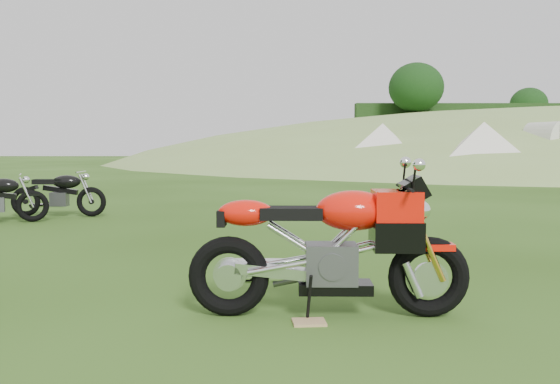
{
  "coord_description": "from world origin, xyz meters",
  "views": [
    {
      "loc": [
        0.18,
        -6.08,
        1.46
      ],
      "look_at": [
        0.22,
        0.4,
        0.94
      ],
      "focal_mm": 40.0,
      "sensor_mm": 36.0,
      "label": 1
    }
  ],
  "objects_px": {
    "plywood_board": "(309,322)",
    "tent_mid": "(382,148)",
    "vintage_moto_d": "(58,192)",
    "tent_right": "(484,149)",
    "sport_motorcycle": "(329,237)"
  },
  "relations": [
    {
      "from": "plywood_board",
      "to": "tent_right",
      "type": "xyz_separation_m",
      "value": [
        7.93,
        19.69,
        1.19
      ]
    },
    {
      "from": "tent_mid",
      "to": "tent_right",
      "type": "bearing_deg",
      "value": -27.85
    },
    {
      "from": "sport_motorcycle",
      "to": "tent_mid",
      "type": "relative_size",
      "value": 0.8
    },
    {
      "from": "sport_motorcycle",
      "to": "plywood_board",
      "type": "bearing_deg",
      "value": -126.87
    },
    {
      "from": "tent_mid",
      "to": "vintage_moto_d",
      "type": "bearing_deg",
      "value": -106.53
    },
    {
      "from": "plywood_board",
      "to": "vintage_moto_d",
      "type": "height_order",
      "value": "vintage_moto_d"
    },
    {
      "from": "sport_motorcycle",
      "to": "vintage_moto_d",
      "type": "height_order",
      "value": "sport_motorcycle"
    },
    {
      "from": "plywood_board",
      "to": "tent_mid",
      "type": "height_order",
      "value": "tent_mid"
    },
    {
      "from": "sport_motorcycle",
      "to": "tent_right",
      "type": "height_order",
      "value": "tent_right"
    },
    {
      "from": "sport_motorcycle",
      "to": "plywood_board",
      "type": "height_order",
      "value": "sport_motorcycle"
    },
    {
      "from": "vintage_moto_d",
      "to": "tent_right",
      "type": "xyz_separation_m",
      "value": [
        12.46,
        12.44,
        0.72
      ]
    },
    {
      "from": "tent_mid",
      "to": "sport_motorcycle",
      "type": "bearing_deg",
      "value": -87.2
    },
    {
      "from": "vintage_moto_d",
      "to": "tent_right",
      "type": "relative_size",
      "value": 0.66
    },
    {
      "from": "tent_mid",
      "to": "tent_right",
      "type": "height_order",
      "value": "tent_mid"
    },
    {
      "from": "plywood_board",
      "to": "tent_mid",
      "type": "relative_size",
      "value": 0.09
    }
  ]
}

